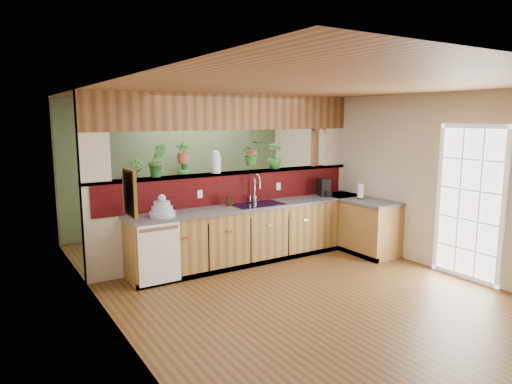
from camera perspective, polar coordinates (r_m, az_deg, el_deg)
ground at (r=6.47m, az=2.94°, el=-11.00°), size 4.60×7.00×0.01m
ceiling at (r=6.08m, az=3.15°, el=12.64°), size 4.60×7.00×0.01m
wall_back at (r=9.20m, az=-9.63°, el=3.27°), size 4.60×0.02×2.60m
wall_left at (r=5.19m, az=-18.21°, el=-1.65°), size 0.02×7.00×2.60m
wall_right at (r=7.69m, az=17.20°, el=1.83°), size 0.02×7.00×2.60m
pass_through_partition at (r=7.30m, az=-2.88°, el=0.99°), size 4.60×0.21×2.60m
pass_through_ledge at (r=7.27m, az=-3.10°, el=2.37°), size 4.60×0.21×0.04m
header_beam at (r=7.22m, az=-3.17°, el=9.92°), size 4.60×0.15×0.55m
sage_backwall at (r=9.19m, az=-9.59°, el=3.26°), size 4.55×0.02×2.55m
countertop at (r=7.48m, az=4.40°, el=-4.62°), size 4.14×1.52×0.90m
dishwasher at (r=6.24m, az=-11.95°, el=-7.57°), size 0.58×0.03×0.82m
navy_sink at (r=7.16m, az=0.15°, el=-2.16°), size 0.82×0.50×0.18m
french_door at (r=6.94m, az=25.07°, el=-1.50°), size 0.06×1.02×2.16m
framed_print at (r=4.39m, az=-15.47°, el=-0.12°), size 0.04×0.35×0.45m
faucet at (r=7.27m, az=-0.03°, el=0.63°), size 0.20×0.20×0.46m
dish_stack at (r=6.38m, az=-11.65°, el=-2.18°), size 0.35×0.35×0.31m
soap_dispenser at (r=7.02m, az=-3.39°, el=-0.98°), size 0.11×0.11×0.19m
coffee_maker at (r=7.98m, az=8.52°, el=0.50°), size 0.16×0.27×0.30m
paper_towel at (r=7.81m, az=12.95°, el=0.05°), size 0.12×0.12×0.27m
glass_jar at (r=7.12m, az=-5.05°, el=3.81°), size 0.16×0.16×0.35m
ledge_plant_left at (r=6.74m, az=-12.25°, el=3.87°), size 0.31×0.27×0.48m
ledge_plant_right at (r=7.68m, az=2.34°, el=4.51°), size 0.24×0.24×0.43m
hanging_plant_a at (r=6.87m, az=-9.09°, el=5.56°), size 0.22×0.18×0.51m
hanging_plant_b at (r=7.42m, az=-0.56°, el=6.21°), size 0.36×0.32×0.50m
shelving_console at (r=8.95m, az=-11.14°, el=-2.12°), size 1.69×0.52×1.12m
shelf_plant_a at (r=8.65m, az=-14.72°, el=2.62°), size 0.28×0.23×0.45m
shelf_plant_b at (r=8.98m, az=-9.01°, el=3.11°), size 0.29×0.29×0.48m
floor_plant at (r=8.30m, az=-1.42°, el=-3.43°), size 0.91×0.84×0.83m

